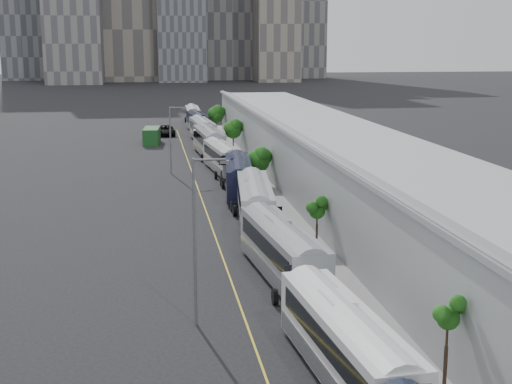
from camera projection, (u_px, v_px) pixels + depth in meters
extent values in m
cube|color=gray|center=(351.00, 244.00, 56.71)|extent=(10.00, 170.00, 0.12)
cube|color=gold|center=(220.00, 250.00, 55.18)|extent=(0.12, 160.00, 0.02)
cube|color=gray|center=(401.00, 202.00, 56.62)|extent=(12.00, 160.00, 6.80)
cube|color=gray|center=(402.00, 171.00, 56.12)|extent=(12.45, 160.40, 2.57)
cube|color=gray|center=(330.00, 159.00, 55.02)|extent=(0.30, 160.00, 0.40)
cube|color=white|center=(345.00, 345.00, 33.22)|extent=(3.68, 13.16, 3.15)
cube|color=black|center=(347.00, 335.00, 32.91)|extent=(3.61, 11.61, 1.07)
cube|color=silver|center=(345.00, 365.00, 33.42)|extent=(3.70, 12.90, 1.01)
cube|color=white|center=(338.00, 299.00, 34.32)|extent=(1.48, 2.30, 0.30)
cube|color=gray|center=(282.00, 251.00, 48.16)|extent=(3.95, 13.56, 3.24)
cube|color=black|center=(283.00, 243.00, 47.84)|extent=(3.85, 11.97, 1.10)
cube|color=silver|center=(282.00, 265.00, 48.37)|extent=(3.96, 13.30, 1.04)
cube|color=gray|center=(278.00, 220.00, 49.29)|extent=(1.55, 2.38, 0.31)
cube|color=#ACAEB6|center=(255.00, 202.00, 62.61)|extent=(4.10, 13.90, 3.32)
cube|color=black|center=(255.00, 196.00, 62.29)|extent=(3.99, 12.27, 1.13)
cube|color=silver|center=(255.00, 214.00, 62.83)|extent=(4.11, 13.63, 1.06)
cube|color=#ACAEB6|center=(252.00, 179.00, 63.77)|extent=(1.59, 2.44, 0.32)
cube|color=black|center=(238.00, 176.00, 75.41)|extent=(3.91, 13.29, 3.17)
cube|color=black|center=(239.00, 171.00, 75.10)|extent=(3.81, 11.73, 1.08)
cube|color=silver|center=(238.00, 186.00, 75.62)|extent=(3.92, 13.03, 1.02)
cube|color=black|center=(237.00, 158.00, 76.52)|extent=(1.52, 2.34, 0.30)
cube|color=silver|center=(222.00, 157.00, 88.62)|extent=(3.73, 12.65, 3.02)
cube|color=black|center=(222.00, 153.00, 88.33)|extent=(3.64, 11.17, 1.03)
cube|color=silver|center=(222.00, 165.00, 88.82)|extent=(3.75, 12.41, 0.97)
cube|color=silver|center=(221.00, 143.00, 89.68)|extent=(1.45, 2.22, 0.29)
cube|color=gray|center=(209.00, 142.00, 101.43)|extent=(3.58, 14.05, 3.37)
cube|color=black|center=(209.00, 138.00, 101.10)|extent=(3.54, 12.38, 1.15)
cube|color=silver|center=(209.00, 149.00, 101.65)|extent=(3.60, 13.77, 1.08)
cube|color=gray|center=(208.00, 127.00, 102.61)|extent=(1.52, 2.43, 0.32)
cube|color=#A8ACB2|center=(202.00, 130.00, 115.82)|extent=(3.44, 13.31, 3.19)
cube|color=black|center=(203.00, 127.00, 115.50)|extent=(3.41, 11.73, 1.08)
cube|color=silver|center=(203.00, 136.00, 116.02)|extent=(3.47, 13.04, 1.02)
cube|color=#A8ACB2|center=(202.00, 119.00, 116.93)|extent=(1.45, 2.31, 0.30)
cube|color=black|center=(198.00, 122.00, 128.85)|extent=(3.49, 12.63, 3.02)
cube|color=black|center=(198.00, 119.00, 128.55)|extent=(3.43, 11.14, 1.03)
cube|color=silver|center=(198.00, 127.00, 129.05)|extent=(3.51, 12.38, 0.97)
cube|color=black|center=(197.00, 112.00, 129.91)|extent=(1.41, 2.20, 0.29)
cube|color=white|center=(193.00, 115.00, 141.81)|extent=(2.70, 12.39, 2.99)
cube|color=black|center=(193.00, 112.00, 141.52)|extent=(2.73, 10.91, 1.02)
cube|color=silver|center=(193.00, 120.00, 142.01)|extent=(2.73, 12.14, 0.96)
cube|color=white|center=(192.00, 106.00, 142.86)|extent=(1.27, 2.11, 0.28)
cylinder|color=black|center=(446.00, 353.00, 32.11)|extent=(0.18, 0.18, 4.02)
sphere|color=#145715|center=(448.00, 315.00, 31.73)|extent=(1.06, 1.06, 1.06)
cylinder|color=black|center=(317.00, 227.00, 56.00)|extent=(0.18, 0.18, 3.12)
sphere|color=#145715|center=(317.00, 209.00, 55.70)|extent=(1.27, 1.27, 1.27)
cylinder|color=black|center=(258.00, 172.00, 80.46)|extent=(0.18, 0.18, 2.95)
sphere|color=#145715|center=(258.00, 158.00, 80.13)|extent=(2.49, 2.49, 2.49)
cylinder|color=black|center=(233.00, 140.00, 104.76)|extent=(0.18, 0.18, 3.59)
sphere|color=#145715|center=(233.00, 128.00, 104.38)|extent=(2.45, 2.45, 2.45)
cylinder|color=black|center=(216.00, 123.00, 128.21)|extent=(0.18, 0.18, 3.48)
sphere|color=#145715|center=(216.00, 113.00, 127.83)|extent=(2.79, 2.79, 2.79)
cylinder|color=#59595E|center=(195.00, 243.00, 39.60)|extent=(0.18, 0.18, 9.61)
cylinder|color=#59595E|center=(210.00, 160.00, 38.77)|extent=(1.80, 0.14, 0.14)
cube|color=#59595E|center=(224.00, 162.00, 38.92)|extent=(0.50, 0.22, 0.18)
cylinder|color=#59595E|center=(170.00, 141.00, 86.94)|extent=(0.18, 0.18, 8.24)
cylinder|color=#59595E|center=(177.00, 108.00, 86.25)|extent=(1.80, 0.14, 0.14)
cube|color=#59595E|center=(184.00, 109.00, 86.40)|extent=(0.50, 0.22, 0.18)
cube|color=#134018|center=(152.00, 136.00, 113.91)|extent=(2.94, 6.83, 2.57)
imported|color=black|center=(166.00, 130.00, 124.40)|extent=(3.21, 6.48, 1.77)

